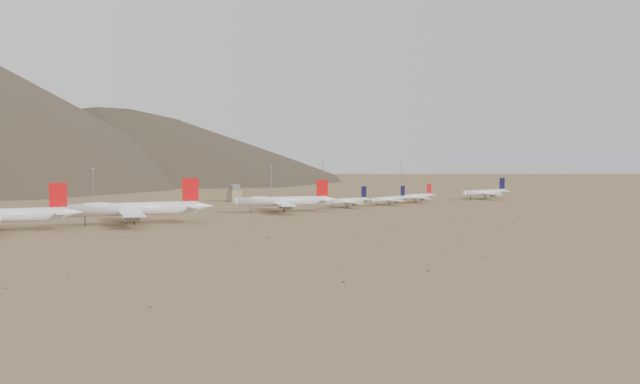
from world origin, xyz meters
TOP-DOWN VIEW (x-y plane):
  - ground at (0.00, 0.00)m, footprint 3000.00×3000.00m
  - widebody_centre at (-88.31, 19.90)m, footprint 77.34×61.44m
  - widebody_east at (13.09, 32.05)m, footprint 62.05×49.71m
  - narrowbody_a at (64.67, 34.03)m, footprint 40.11×28.86m
  - narrowbody_b at (99.28, 32.81)m, footprint 37.59×27.27m
  - narrowbody_c at (128.39, 38.74)m, footprint 38.39×27.56m
  - narrowbody_d at (190.27, 30.38)m, footprint 46.48×33.43m
  - control_tower at (30.00, 120.00)m, footprint 8.00×8.00m
  - mast_west at (-68.24, 130.59)m, footprint 2.00×0.60m
  - mast_centre at (54.60, 109.85)m, footprint 2.00×0.60m
  - mast_east at (118.77, 135.27)m, footprint 2.00×0.60m
  - mast_far_east at (192.71, 125.61)m, footprint 2.00×0.60m
  - desert_scrub at (-20.37, -95.62)m, footprint 420.77×174.16m

SIDE VIEW (x-z plane):
  - ground at x=0.00m, z-range 0.00..0.00m
  - desert_scrub at x=-20.37m, z-range -0.18..0.80m
  - narrowbody_b at x=99.28m, z-range -2.18..10.26m
  - narrowbody_c at x=128.39m, z-range -2.22..10.44m
  - narrowbody_a at x=64.67m, z-range -2.32..10.91m
  - narrowbody_d at x=190.27m, z-range -2.69..12.64m
  - control_tower at x=30.00m, z-range -0.68..11.32m
  - widebody_east at x=13.09m, z-range -3.02..16.43m
  - widebody_centre at x=-88.31m, z-range -3.69..20.08m
  - mast_west at x=-68.24m, z-range 1.35..27.05m
  - mast_centre at x=54.60m, z-range 1.35..27.05m
  - mast_east at x=118.77m, z-range 1.35..27.05m
  - mast_far_east at x=192.71m, z-range 1.35..27.05m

